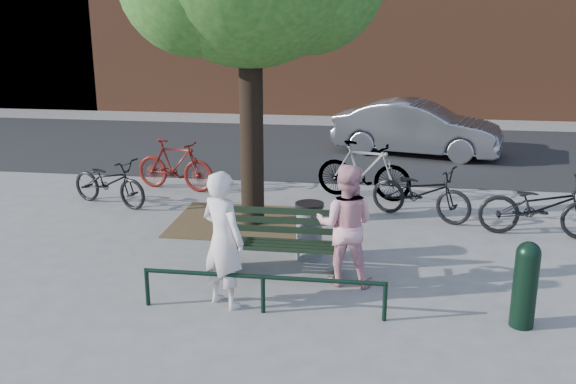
% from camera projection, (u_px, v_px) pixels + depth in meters
% --- Properties ---
extents(ground, '(90.00, 90.00, 0.00)m').
position_uv_depth(ground, '(278.00, 274.00, 9.17)').
color(ground, gray).
rests_on(ground, ground).
extents(dirt_pit, '(2.40, 2.00, 0.02)m').
position_uv_depth(dirt_pit, '(242.00, 222.00, 11.40)').
color(dirt_pit, brown).
rests_on(dirt_pit, ground).
extents(road, '(40.00, 7.00, 0.01)m').
position_uv_depth(road, '(328.00, 149.00, 17.25)').
color(road, black).
rests_on(road, ground).
extents(park_bench, '(1.74, 0.54, 0.97)m').
position_uv_depth(park_bench, '(279.00, 241.00, 9.11)').
color(park_bench, black).
rests_on(park_bench, ground).
extents(guard_railing, '(3.06, 0.06, 0.51)m').
position_uv_depth(guard_railing, '(263.00, 283.00, 7.92)').
color(guard_railing, black).
rests_on(guard_railing, ground).
extents(person_left, '(0.77, 0.70, 1.77)m').
position_uv_depth(person_left, '(223.00, 240.00, 8.00)').
color(person_left, silver).
rests_on(person_left, ground).
extents(person_right, '(0.86, 0.69, 1.69)m').
position_uv_depth(person_right, '(346.00, 225.00, 8.67)').
color(person_right, pink).
rests_on(person_right, ground).
extents(bollard, '(0.29, 0.29, 1.07)m').
position_uv_depth(bollard, '(526.00, 282.00, 7.54)').
color(bollard, black).
rests_on(bollard, ground).
extents(litter_bin, '(0.43, 0.43, 0.88)m').
position_uv_depth(litter_bin, '(309.00, 231.00, 9.63)').
color(litter_bin, gray).
rests_on(litter_bin, ground).
extents(bicycle_a, '(1.87, 1.20, 0.93)m').
position_uv_depth(bicycle_a, '(109.00, 182.00, 12.28)').
color(bicycle_a, black).
rests_on(bicycle_a, ground).
extents(bicycle_b, '(1.83, 0.86, 1.06)m').
position_uv_depth(bicycle_b, '(175.00, 165.00, 13.29)').
color(bicycle_b, '#53100B').
rests_on(bicycle_b, ground).
extents(bicycle_c, '(1.98, 1.39, 0.99)m').
position_uv_depth(bicycle_c, '(421.00, 192.00, 11.48)').
color(bicycle_c, black).
rests_on(bicycle_c, ground).
extents(bicycle_d, '(1.99, 1.01, 1.15)m').
position_uv_depth(bicycle_d, '(364.00, 170.00, 12.68)').
color(bicycle_d, gray).
rests_on(bicycle_d, ground).
extents(bicycle_e, '(2.03, 0.87, 1.03)m').
position_uv_depth(bicycle_e, '(541.00, 207.00, 10.57)').
color(bicycle_e, black).
rests_on(bicycle_e, ground).
extents(parked_car, '(4.44, 2.42, 1.39)m').
position_uv_depth(parked_car, '(417.00, 128.00, 16.44)').
color(parked_car, slate).
rests_on(parked_car, ground).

